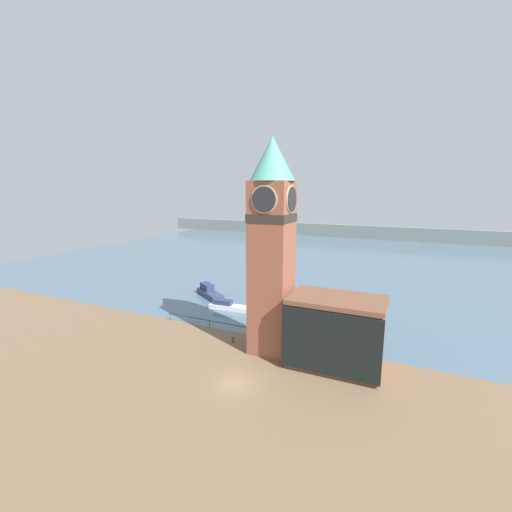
% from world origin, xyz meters
% --- Properties ---
extents(ground_plane, '(160.00, 160.00, 0.00)m').
position_xyz_m(ground_plane, '(0.00, 0.00, 0.00)').
color(ground_plane, brown).
extents(water, '(160.00, 120.00, 0.00)m').
position_xyz_m(water, '(0.00, 70.88, -0.00)').
color(water, slate).
rests_on(water, ground_plane).
extents(far_shoreline, '(180.00, 3.00, 5.00)m').
position_xyz_m(far_shoreline, '(0.00, 110.88, 2.50)').
color(far_shoreline, slate).
rests_on(far_shoreline, water).
extents(pier_railing, '(13.93, 0.08, 1.09)m').
position_xyz_m(pier_railing, '(-9.69, 10.63, 0.97)').
color(pier_railing, '#232328').
rests_on(pier_railing, ground_plane).
extents(clock_tower, '(4.93, 4.93, 24.18)m').
position_xyz_m(clock_tower, '(0.42, 8.02, 12.80)').
color(clock_tower, brown).
rests_on(clock_tower, ground_plane).
extents(pier_building, '(9.91, 6.28, 7.60)m').
position_xyz_m(pier_building, '(7.99, 7.56, 3.82)').
color(pier_building, brown).
rests_on(pier_building, ground_plane).
extents(boat_near, '(6.85, 2.27, 1.39)m').
position_xyz_m(boat_near, '(-11.11, 18.35, 0.51)').
color(boat_near, silver).
rests_on(boat_near, water).
extents(boat_far, '(6.97, 5.58, 2.12)m').
position_xyz_m(boat_far, '(-17.33, 22.67, 0.77)').
color(boat_far, '#333856').
rests_on(boat_far, water).
extents(mooring_bollard_near, '(0.32, 0.32, 0.82)m').
position_xyz_m(mooring_bollard_near, '(-4.69, 8.05, 0.44)').
color(mooring_bollard_near, brown).
rests_on(mooring_bollard_near, ground_plane).
extents(lamp_post, '(0.32, 0.32, 3.47)m').
position_xyz_m(lamp_post, '(-2.72, 8.15, 2.47)').
color(lamp_post, '#2D2D33').
rests_on(lamp_post, ground_plane).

